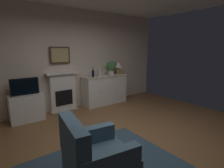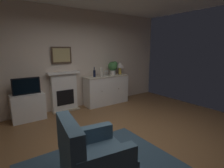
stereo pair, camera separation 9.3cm
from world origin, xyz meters
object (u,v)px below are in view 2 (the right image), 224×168
at_px(fireplace_unit, 64,91).
at_px(tv_cabinet, 28,107).
at_px(armchair, 92,158).
at_px(wine_bottle, 94,73).
at_px(vase_decorative, 101,72).
at_px(wine_glass_center, 107,72).
at_px(table_lamp, 120,66).
at_px(potted_plant_small, 113,67).
at_px(wine_glass_left, 105,72).
at_px(framed_picture, 61,55).
at_px(tv_set, 26,86).
at_px(sideboard_cabinet, 106,90).

relative_size(fireplace_unit, tv_cabinet, 1.47).
bearing_deg(armchair, wine_bottle, 59.78).
xyz_separation_m(vase_decorative, tv_cabinet, (-2.07, 0.06, -0.71)).
bearing_deg(wine_glass_center, table_lamp, -0.68).
distance_m(wine_bottle, vase_decorative, 0.22).
bearing_deg(potted_plant_small, wine_glass_left, -165.60).
bearing_deg(wine_bottle, wine_glass_left, -7.37).
xyz_separation_m(wine_glass_center, vase_decorative, (-0.25, -0.06, 0.02)).
bearing_deg(table_lamp, framed_picture, 173.10).
bearing_deg(wine_bottle, tv_set, -179.81).
distance_m(framed_picture, vase_decorative, 1.24).
distance_m(wine_glass_center, tv_set, 2.32).
relative_size(wine_glass_left, wine_glass_center, 1.00).
distance_m(wine_glass_center, potted_plant_small, 0.29).
bearing_deg(vase_decorative, armchair, -123.88).
bearing_deg(wine_glass_center, wine_glass_left, -154.12).
bearing_deg(table_lamp, wine_glass_left, -175.52).
distance_m(sideboard_cabinet, tv_cabinet, 2.28).
bearing_deg(sideboard_cabinet, wine_glass_left, -146.02).
relative_size(table_lamp, tv_set, 0.65).
bearing_deg(wine_glass_center, tv_cabinet, 179.78).
xyz_separation_m(table_lamp, armchair, (-2.55, -2.74, -0.80)).
distance_m(tv_cabinet, potted_plant_small, 2.70).
xyz_separation_m(fireplace_unit, wine_bottle, (0.88, -0.18, 0.46)).
bearing_deg(fireplace_unit, table_lamp, -5.50).
xyz_separation_m(framed_picture, armchair, (-0.71, -2.96, -1.17)).
relative_size(table_lamp, armchair, 0.43).
relative_size(fireplace_unit, wine_glass_left, 6.67).
distance_m(framed_picture, wine_glass_center, 1.46).
bearing_deg(armchair, potted_plant_small, 50.34).
relative_size(wine_bottle, vase_decorative, 1.03).
height_order(fireplace_unit, wine_glass_center, fireplace_unit).
height_order(sideboard_cabinet, table_lamp, table_lamp).
relative_size(wine_bottle, tv_cabinet, 0.39).
height_order(fireplace_unit, wine_glass_left, fireplace_unit).
bearing_deg(vase_decorative, wine_glass_center, 12.57).
bearing_deg(framed_picture, wine_bottle, -14.28).
xyz_separation_m(vase_decorative, tv_set, (-2.07, 0.04, -0.19)).
distance_m(fireplace_unit, armchair, 3.00).
height_order(tv_cabinet, armchair, armchair).
xyz_separation_m(fireplace_unit, sideboard_cabinet, (1.30, -0.18, -0.10)).
distance_m(wine_glass_center, armchair, 3.49).
height_order(wine_glass_left, wine_glass_center, same).
bearing_deg(framed_picture, tv_cabinet, -167.99).
distance_m(table_lamp, armchair, 3.82).
distance_m(table_lamp, tv_set, 2.83).
bearing_deg(tv_cabinet, fireplace_unit, 9.45).
bearing_deg(sideboard_cabinet, framed_picture, 170.32).
height_order(tv_set, armchair, tv_set).
xyz_separation_m(tv_cabinet, potted_plant_small, (2.57, 0.03, 0.83)).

